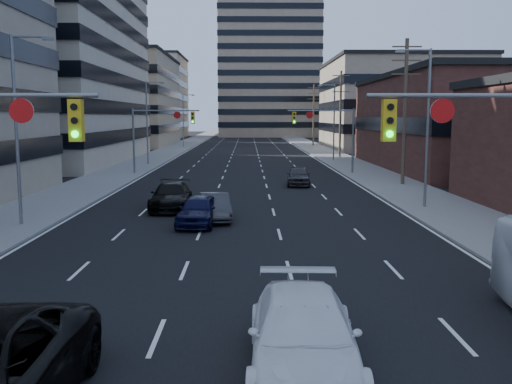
% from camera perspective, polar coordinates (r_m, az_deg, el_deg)
% --- Properties ---
extents(road_surface, '(18.00, 300.00, 0.02)m').
position_cam_1_polar(road_surface, '(137.16, -0.99, 5.35)').
color(road_surface, black).
rests_on(road_surface, ground).
extents(sidewalk_left, '(5.00, 300.00, 0.15)m').
position_cam_1_polar(sidewalk_left, '(137.67, -5.80, 5.35)').
color(sidewalk_left, slate).
rests_on(sidewalk_left, ground).
extents(sidewalk_right, '(5.00, 300.00, 0.15)m').
position_cam_1_polar(sidewalk_right, '(137.61, 3.83, 5.37)').
color(sidewalk_right, slate).
rests_on(sidewalk_right, ground).
extents(office_left_mid, '(26.00, 34.00, 28.00)m').
position_cam_1_polar(office_left_mid, '(72.96, -23.58, 13.82)').
color(office_left_mid, '#ADA089').
rests_on(office_left_mid, ground).
extents(office_left_far, '(20.00, 30.00, 16.00)m').
position_cam_1_polar(office_left_far, '(109.84, -13.82, 8.76)').
color(office_left_far, gray).
rests_on(office_left_far, ground).
extents(storefront_right_mid, '(20.00, 30.00, 9.00)m').
position_cam_1_polar(storefront_right_mid, '(61.76, 21.80, 6.31)').
color(storefront_right_mid, '#472119').
rests_on(storefront_right_mid, ground).
extents(office_right_far, '(22.00, 28.00, 14.00)m').
position_cam_1_polar(office_right_far, '(98.21, 13.84, 8.35)').
color(office_right_far, gray).
rests_on(office_right_far, ground).
extents(apartment_tower, '(26.00, 26.00, 58.00)m').
position_cam_1_polar(apartment_tower, '(158.94, 1.26, 16.13)').
color(apartment_tower, gray).
rests_on(apartment_tower, ground).
extents(bg_block_left, '(24.00, 24.00, 20.00)m').
position_cam_1_polar(bg_block_left, '(149.85, -11.90, 9.20)').
color(bg_block_left, '#ADA089').
rests_on(bg_block_left, ground).
extents(bg_block_right, '(22.00, 22.00, 12.00)m').
position_cam_1_polar(bg_block_right, '(140.66, 12.28, 7.68)').
color(bg_block_right, gray).
rests_on(bg_block_right, ground).
extents(signal_far_left, '(6.09, 0.33, 6.00)m').
position_cam_1_polar(signal_far_left, '(52.69, -9.69, 6.40)').
color(signal_far_left, slate).
rests_on(signal_far_left, ground).
extents(signal_far_right, '(6.09, 0.33, 6.00)m').
position_cam_1_polar(signal_far_right, '(52.57, 7.20, 6.45)').
color(signal_far_right, slate).
rests_on(signal_far_right, ground).
extents(utility_pole_block, '(2.20, 0.28, 11.00)m').
position_cam_1_polar(utility_pole_block, '(44.65, 14.66, 7.98)').
color(utility_pole_block, '#4C3D2D').
rests_on(utility_pole_block, ground).
extents(utility_pole_midblock, '(2.20, 0.28, 11.00)m').
position_cam_1_polar(utility_pole_midblock, '(74.01, 8.44, 7.87)').
color(utility_pole_midblock, '#4C3D2D').
rests_on(utility_pole_midblock, ground).
extents(utility_pole_distant, '(2.20, 0.28, 11.00)m').
position_cam_1_polar(utility_pole_distant, '(103.74, 5.77, 7.79)').
color(utility_pole_distant, '#4C3D2D').
rests_on(utility_pole_distant, ground).
extents(streetlight_left_near, '(2.03, 0.22, 9.00)m').
position_cam_1_polar(streetlight_left_near, '(29.11, -22.60, 6.58)').
color(streetlight_left_near, slate).
rests_on(streetlight_left_near, ground).
extents(streetlight_left_mid, '(2.03, 0.22, 9.00)m').
position_cam_1_polar(streetlight_left_mid, '(62.98, -10.71, 7.23)').
color(streetlight_left_mid, slate).
rests_on(streetlight_left_mid, ground).
extents(streetlight_left_far, '(2.03, 0.22, 9.00)m').
position_cam_1_polar(streetlight_left_far, '(97.65, -7.19, 7.37)').
color(streetlight_left_far, slate).
rests_on(streetlight_left_far, ground).
extents(streetlight_right_near, '(2.03, 0.22, 9.00)m').
position_cam_1_polar(streetlight_right_near, '(33.57, 16.55, 6.90)').
color(streetlight_right_near, slate).
rests_on(streetlight_right_near, ground).
extents(streetlight_right_far, '(2.03, 0.22, 9.00)m').
position_cam_1_polar(streetlight_right_far, '(67.79, 7.68, 7.31)').
color(streetlight_right_far, slate).
rests_on(streetlight_right_far, ground).
extents(white_van, '(2.46, 5.57, 1.59)m').
position_cam_1_polar(white_van, '(12.07, 4.75, -14.13)').
color(white_van, white).
rests_on(white_van, ground).
extents(sedan_blue, '(2.17, 4.49, 1.48)m').
position_cam_1_polar(sedan_blue, '(27.80, -5.74, -1.83)').
color(sedan_blue, black).
rests_on(sedan_blue, ground).
extents(sedan_grey_center, '(1.95, 4.27, 1.36)m').
position_cam_1_polar(sedan_grey_center, '(29.12, -4.12, -1.51)').
color(sedan_grey_center, '#323235').
rests_on(sedan_grey_center, ground).
extents(sedan_black_far, '(2.28, 5.33, 1.53)m').
position_cam_1_polar(sedan_black_far, '(32.74, -8.49, -0.41)').
color(sedan_black_far, black).
rests_on(sedan_black_far, ground).
extents(sedan_grey_right, '(2.08, 4.47, 1.48)m').
position_cam_1_polar(sedan_grey_right, '(43.92, 4.28, 1.63)').
color(sedan_grey_right, '#343437').
rests_on(sedan_grey_right, ground).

